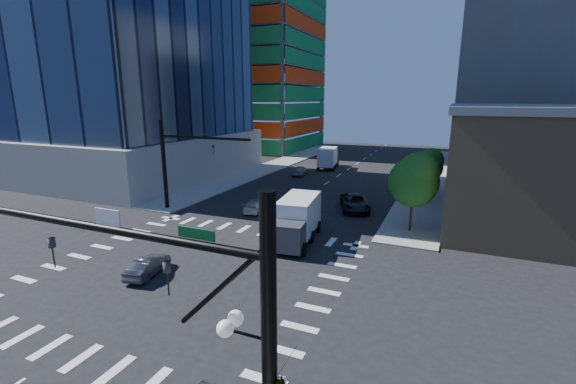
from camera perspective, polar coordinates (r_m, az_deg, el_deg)
The scene contains 17 objects.
ground at distance 26.74m, azimuth -14.40°, elevation -11.43°, with size 160.00×160.00×0.00m, color black.
road_markings at distance 26.74m, azimuth -14.40°, elevation -11.43°, with size 20.00×20.00×0.01m, color silver.
sidewalk_ne at distance 60.07m, azimuth 20.17°, elevation 2.18°, with size 5.00×60.00×0.15m, color gray.
sidewalk_nw at distance 66.09m, azimuth -1.99°, elevation 3.99°, with size 5.00×60.00×0.15m, color gray.
construction_building at distance 92.43m, azimuth -4.94°, elevation 21.97°, with size 25.16×34.50×70.60m.
commercial_building at distance 42.53m, azimuth 36.26°, elevation 3.12°, with size 20.50×22.50×10.60m.
bg_building_ne at distance 74.97m, azimuth 33.24°, elevation 13.67°, with size 24.00×30.00×28.00m, color #615B58.
signal_mast_se at distance 10.71m, azimuth -7.44°, elevation -21.42°, with size 10.51×2.48×9.00m.
signal_mast_nw at distance 39.95m, azimuth -16.33°, elevation 4.96°, with size 10.20×0.40×9.00m.
tree_south at distance 33.61m, azimuth 18.32°, elevation 1.87°, with size 4.16×4.16×6.82m.
tree_north at distance 45.50m, azimuth 20.03°, elevation 3.77°, with size 3.54×3.52×5.78m.
car_nb_far at distance 40.07m, azimuth 9.84°, elevation -1.53°, with size 2.64×5.73×1.59m, color black.
car_sb_near at distance 39.15m, azimuth -4.54°, elevation -1.95°, with size 1.82×4.49×1.30m, color silver.
car_sb_mid at distance 57.64m, azimuth 1.81°, elevation 3.20°, with size 1.68×4.18×1.42m, color #989A9F.
car_sb_cross at distance 26.96m, azimuth -20.09°, elevation -10.22°, with size 1.31×3.74×1.23m, color #49494D.
box_truck_near at distance 30.53m, azimuth 1.14°, elevation -4.72°, with size 3.62×6.88×3.45m.
box_truck_far at distance 64.08m, azimuth 6.01°, elevation 4.92°, with size 3.76×6.86×3.41m.
Camera 1 is at (15.20, -18.98, 11.14)m, focal length 24.00 mm.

